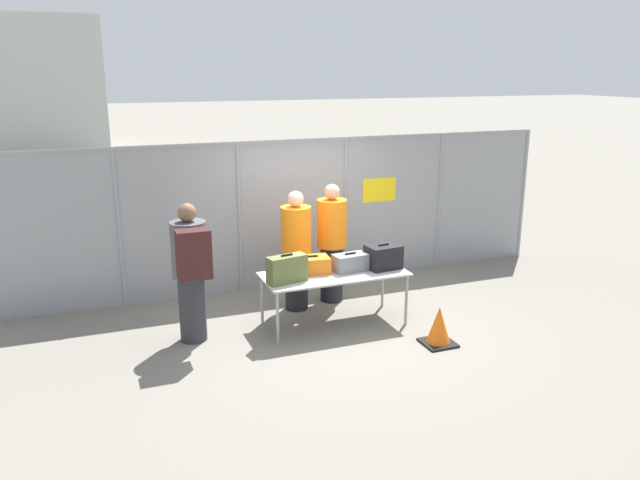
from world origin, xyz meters
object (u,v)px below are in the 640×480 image
(traffic_cone, at_px, (439,327))
(suitcase_grey, at_px, (350,263))
(traveler_hooded, at_px, (191,268))
(security_worker_far, at_px, (332,242))
(suitcase_black, at_px, (383,257))
(utility_trailer, at_px, (354,221))
(security_worker_near, at_px, (296,249))
(suitcase_orange, at_px, (312,265))
(inspection_table, at_px, (334,277))
(suitcase_olive, at_px, (287,269))

(traffic_cone, bearing_deg, suitcase_grey, 124.69)
(traveler_hooded, xyz_separation_m, security_worker_far, (2.22, 0.75, -0.07))
(traveler_hooded, xyz_separation_m, traffic_cone, (2.90, -1.20, -0.77))
(suitcase_black, relative_size, utility_trailer, 0.13)
(security_worker_near, distance_m, traffic_cone, 2.33)
(utility_trailer, bearing_deg, traveler_hooded, -136.12)
(security_worker_far, relative_size, utility_trailer, 0.49)
(suitcase_orange, bearing_deg, suitcase_grey, -11.93)
(inspection_table, bearing_deg, suitcase_black, -2.89)
(suitcase_olive, height_order, suitcase_orange, suitcase_olive)
(inspection_table, bearing_deg, security_worker_near, 111.50)
(suitcase_orange, height_order, security_worker_near, security_worker_near)
(traveler_hooded, bearing_deg, traffic_cone, -27.14)
(inspection_table, relative_size, security_worker_far, 1.10)
(inspection_table, relative_size, suitcase_black, 4.02)
(suitcase_olive, distance_m, traveler_hooded, 1.22)
(inspection_table, bearing_deg, traveler_hooded, 176.34)
(inspection_table, xyz_separation_m, suitcase_olive, (-0.71, -0.12, 0.23))
(utility_trailer, relative_size, traffic_cone, 7.16)
(suitcase_grey, distance_m, traffic_cone, 1.48)
(traveler_hooded, bearing_deg, security_worker_far, 14.18)
(inspection_table, bearing_deg, suitcase_orange, 155.36)
(suitcase_olive, distance_m, security_worker_far, 1.43)
(inspection_table, xyz_separation_m, security_worker_far, (0.32, 0.88, 0.23))
(security_worker_far, bearing_deg, suitcase_grey, 69.94)
(suitcase_grey, distance_m, traveler_hooded, 2.15)
(inspection_table, relative_size, suitcase_grey, 4.01)
(suitcase_olive, height_order, security_worker_far, security_worker_far)
(traffic_cone, bearing_deg, suitcase_orange, 136.58)
(suitcase_black, distance_m, traveler_hooded, 2.62)
(suitcase_black, bearing_deg, security_worker_near, 142.48)
(suitcase_grey, height_order, utility_trailer, suitcase_grey)
(suitcase_orange, distance_m, traveler_hooded, 1.63)
(traveler_hooded, distance_m, security_worker_near, 1.72)
(traffic_cone, bearing_deg, utility_trailer, 78.10)
(inspection_table, xyz_separation_m, suitcase_orange, (-0.27, 0.13, 0.16))
(utility_trailer, bearing_deg, inspection_table, -117.66)
(suitcase_orange, bearing_deg, utility_trailer, 58.46)
(security_worker_far, bearing_deg, traveler_hooded, 3.90)
(suitcase_orange, distance_m, utility_trailer, 4.48)
(suitcase_grey, bearing_deg, security_worker_far, 84.83)
(inspection_table, bearing_deg, suitcase_olive, -170.65)
(security_worker_far, relative_size, traffic_cone, 3.53)
(suitcase_grey, xyz_separation_m, security_worker_near, (-0.53, 0.72, 0.05))
(suitcase_olive, relative_size, traveler_hooded, 0.30)
(suitcase_olive, height_order, utility_trailer, suitcase_olive)
(inspection_table, distance_m, utility_trailer, 4.44)
(traveler_hooded, bearing_deg, utility_trailer, 39.28)
(suitcase_grey, bearing_deg, traffic_cone, -55.31)
(suitcase_grey, xyz_separation_m, suitcase_black, (0.48, -0.05, 0.05))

